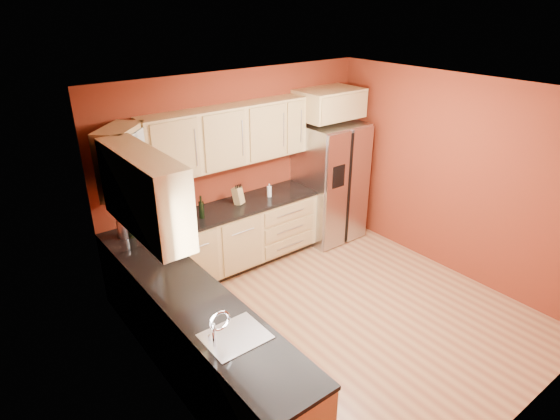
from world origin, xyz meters
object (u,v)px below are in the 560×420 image
at_px(refrigerator, 329,182).
at_px(soap_dispenser, 269,190).
at_px(wine_bottle_a, 130,223).
at_px(knife_block, 238,196).
at_px(canister_left, 123,229).

xyz_separation_m(refrigerator, soap_dispenser, (-1.09, 0.04, 0.12)).
distance_m(refrigerator, wine_bottle_a, 3.05).
distance_m(wine_bottle_a, soap_dispenser, 1.95).
bearing_deg(knife_block, refrigerator, -26.12).
relative_size(canister_left, knife_block, 0.96).
xyz_separation_m(wine_bottle_a, soap_dispenser, (1.95, -0.01, -0.08)).
height_order(wine_bottle_a, knife_block, wine_bottle_a).
xyz_separation_m(wine_bottle_a, knife_block, (1.48, 0.04, -0.06)).
xyz_separation_m(canister_left, soap_dispenser, (2.02, -0.06, -0.02)).
height_order(knife_block, soap_dispenser, knife_block).
bearing_deg(soap_dispenser, canister_left, 178.29).
height_order(canister_left, knife_block, knife_block).
relative_size(refrigerator, knife_block, 7.83).
height_order(refrigerator, knife_block, refrigerator).
bearing_deg(wine_bottle_a, knife_block, 1.68).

